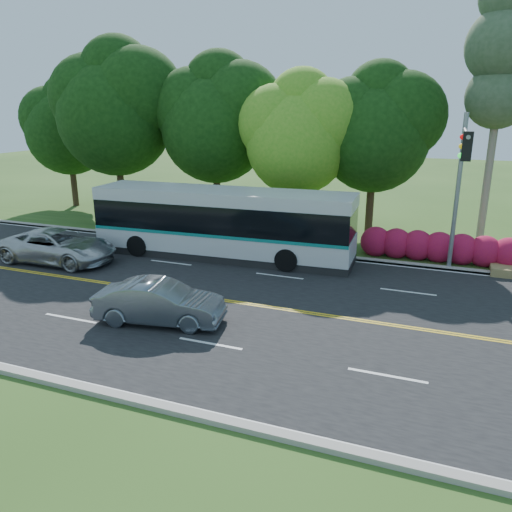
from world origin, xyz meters
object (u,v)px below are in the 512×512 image
(sedan, at_px, (160,303))
(transit_bus, at_px, (222,224))
(traffic_signal, at_px, (461,173))
(suv, at_px, (58,246))

(sedan, bearing_deg, transit_bus, -1.38)
(traffic_signal, distance_m, suv, 18.39)
(sedan, relative_size, suv, 0.79)
(traffic_signal, bearing_deg, sedan, -139.22)
(traffic_signal, height_order, suv, traffic_signal)
(transit_bus, relative_size, suv, 2.29)
(transit_bus, distance_m, sedan, 8.14)
(transit_bus, bearing_deg, sedan, -83.74)
(traffic_signal, distance_m, sedan, 12.93)
(traffic_signal, xyz_separation_m, suv, (-17.60, -3.68, -3.87))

